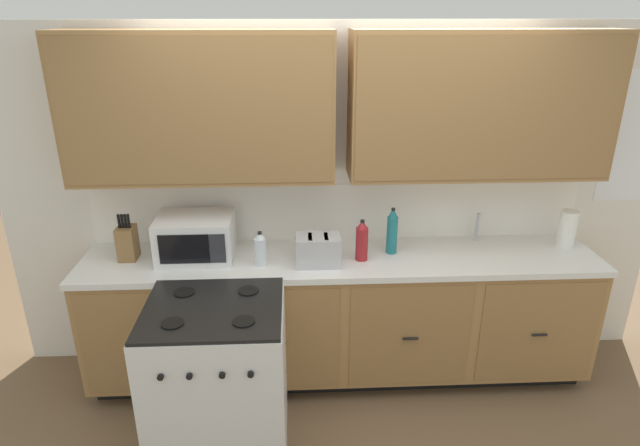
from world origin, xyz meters
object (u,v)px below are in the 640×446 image
microwave (196,237)px  knife_block (127,242)px  stove_range (219,379)px  bottle_clear (260,249)px  paper_towel_roll (567,229)px  bottle_teal (392,231)px  bottle_red (362,240)px  toaster (318,250)px

microwave → knife_block: knife_block is taller
stove_range → bottle_clear: 0.81m
knife_block → paper_towel_roll: bearing=0.8°
stove_range → paper_towel_roll: size_ratio=3.65×
knife_block → bottle_clear: bearing=-8.6°
stove_range → bottle_teal: bearing=31.8°
stove_range → bottle_teal: bottle_teal is taller
stove_range → bottle_teal: 1.42m
bottle_teal → bottle_red: bottle_teal is taller
toaster → microwave: bearing=170.0°
stove_range → microwave: microwave is taller
bottle_red → knife_block: bearing=176.6°
paper_towel_roll → bottle_teal: bottle_teal is taller
paper_towel_roll → bottle_red: bottle_red is taller
stove_range → bottle_clear: bottle_clear is taller
microwave → bottle_clear: size_ratio=2.14×
toaster → bottle_clear: bearing=178.3°
paper_towel_roll → bottle_clear: size_ratio=1.16×
stove_range → toaster: 0.97m
bottle_teal → bottle_red: bearing=-155.1°
microwave → bottle_teal: size_ratio=1.53×
paper_towel_roll → bottle_red: size_ratio=0.95×
knife_block → bottle_teal: bearing=0.3°
bottle_red → microwave: bearing=175.3°
toaster → knife_block: size_ratio=0.90×
toaster → bottle_clear: bottle_clear is taller
microwave → bottle_red: size_ratio=1.75×
paper_towel_roll → bottle_clear: paper_towel_roll is taller
toaster → knife_block: 1.23m
knife_block → toaster: bearing=-6.5°
knife_block → microwave: bearing=-0.2°
toaster → bottle_red: 0.29m
stove_range → microwave: (-0.19, 0.66, 0.60)m
microwave → toaster: microwave is taller
paper_towel_roll → bottle_teal: bearing=-178.5°
bottle_red → stove_range: bearing=-146.7°
toaster → bottle_teal: size_ratio=0.89×
microwave → stove_range: bearing=-74.1°
microwave → knife_block: 0.44m
toaster → bottle_teal: 0.52m
stove_range → toaster: (0.59, 0.53, 0.55)m
microwave → bottle_red: 1.07m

